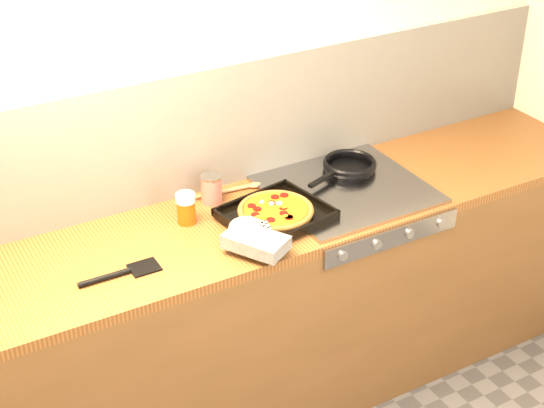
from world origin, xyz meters
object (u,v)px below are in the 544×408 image
tomato_can (211,189)px  frying_pan (349,166)px  juice_glass (186,208)px  pizza_on_tray (269,219)px

tomato_can → frying_pan: bearing=-6.1°
frying_pan → tomato_can: (-0.59, 0.06, 0.02)m
tomato_can → juice_glass: 0.17m
pizza_on_tray → frying_pan: size_ratio=1.26×
pizza_on_tray → tomato_can: 0.29m
pizza_on_tray → juice_glass: juice_glass is taller
pizza_on_tray → tomato_can: tomato_can is taller
frying_pan → juice_glass: 0.74m
pizza_on_tray → juice_glass: 0.31m
frying_pan → juice_glass: size_ratio=3.19×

